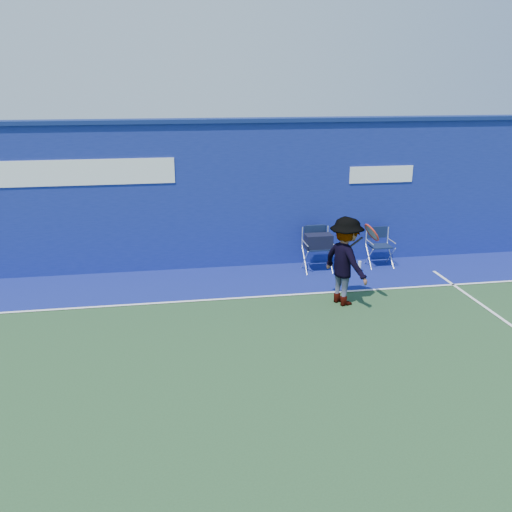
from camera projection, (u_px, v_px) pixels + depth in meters
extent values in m
plane|color=#244425|center=(250.00, 395.00, 6.85)|extent=(80.00, 80.00, 0.00)
cube|color=navy|center=(212.00, 197.00, 11.27)|extent=(24.00, 0.40, 3.00)
cube|color=navy|center=(210.00, 121.00, 10.80)|extent=(24.00, 0.50, 0.08)
cube|color=white|center=(57.00, 173.00, 10.43)|extent=(4.50, 0.02, 0.50)
cube|color=white|center=(381.00, 174.00, 11.50)|extent=(1.40, 0.02, 0.35)
cube|color=navy|center=(219.00, 282.00, 10.70)|extent=(24.00, 1.80, 0.01)
cube|color=white|center=(223.00, 299.00, 9.85)|extent=(24.00, 0.06, 0.01)
cube|color=#0F1938|center=(318.00, 248.00, 11.21)|extent=(0.48, 0.41, 0.03)
cube|color=silver|center=(315.00, 236.00, 11.37)|extent=(0.55, 0.02, 0.40)
cube|color=#0F1938|center=(315.00, 232.00, 11.35)|extent=(0.48, 0.03, 0.28)
cube|color=black|center=(318.00, 241.00, 11.13)|extent=(0.55, 0.32, 0.30)
cube|color=#0F1938|center=(315.00, 230.00, 11.33)|extent=(0.40, 0.06, 0.22)
cube|color=#0F1938|center=(380.00, 246.00, 11.51)|extent=(0.43, 0.36, 0.03)
cube|color=silver|center=(377.00, 235.00, 11.65)|extent=(0.49, 0.02, 0.36)
cube|color=#0F1938|center=(377.00, 232.00, 11.63)|extent=(0.43, 0.02, 0.25)
cylinder|color=white|center=(360.00, 267.00, 11.24)|extent=(0.07, 0.07, 0.24)
imported|color=#EA4738|center=(345.00, 261.00, 9.46)|extent=(0.94, 1.17, 1.58)
torus|color=#AC2416|center=(372.00, 233.00, 9.25)|extent=(0.28, 0.40, 0.32)
cylinder|color=gray|center=(372.00, 233.00, 9.25)|extent=(0.22, 0.33, 0.26)
cylinder|color=black|center=(355.00, 243.00, 9.30)|extent=(0.31, 0.08, 0.22)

